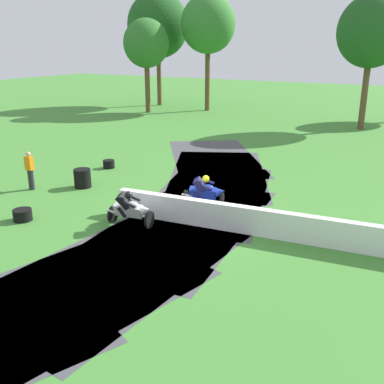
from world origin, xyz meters
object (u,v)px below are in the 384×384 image
tire_stack_mid_b (82,178)px  tire_stack_mid_a (23,215)px  track_marshal (30,171)px  motorcycle_lead_white (130,209)px  tire_stack_far (109,164)px  motorcycle_chase_blue (205,192)px

tire_stack_mid_b → tire_stack_mid_a: bearing=-78.5°
tire_stack_mid_a → track_marshal: 3.64m
motorcycle_lead_white → tire_stack_mid_a: motorcycle_lead_white is taller
tire_stack_mid_b → tire_stack_far: (-1.03, 2.99, -0.20)m
motorcycle_chase_blue → tire_stack_mid_b: bearing=-176.6°
tire_stack_mid_a → track_marshal: (-2.47, 2.61, 0.62)m
motorcycle_lead_white → track_marshal: (-6.09, 1.20, 0.19)m
motorcycle_chase_blue → tire_stack_mid_a: (-4.94, -4.24, -0.43)m
motorcycle_lead_white → tire_stack_far: bearing=134.8°
motorcycle_lead_white → motorcycle_chase_blue: bearing=65.0°
motorcycle_chase_blue → tire_stack_mid_a: bearing=-139.4°
motorcycle_chase_blue → tire_stack_far: (-6.77, 2.65, -0.43)m
motorcycle_lead_white → tire_stack_mid_a: bearing=-158.7°
tire_stack_far → tire_stack_mid_a: bearing=-75.2°
motorcycle_lead_white → tire_stack_mid_a: (-3.62, -1.41, -0.43)m
track_marshal → tire_stack_far: bearing=81.5°
track_marshal → motorcycle_chase_blue: bearing=12.4°
motorcycle_lead_white → motorcycle_chase_blue: (1.32, 2.83, 0.00)m
tire_stack_far → track_marshal: track_marshal is taller
motorcycle_lead_white → tire_stack_far: size_ratio=2.99×
tire_stack_mid_b → track_marshal: size_ratio=0.49×
motorcycle_chase_blue → tire_stack_mid_b: (-5.74, -0.34, -0.23)m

